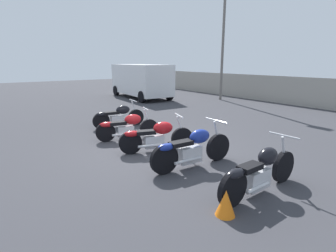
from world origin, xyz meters
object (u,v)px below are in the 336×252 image
at_px(motorcycle_slot_0, 118,116).
at_px(traffic_cone_near, 226,203).
at_px(motorcycle_slot_1, 127,127).
at_px(motorcycle_slot_4, 260,172).
at_px(light_pole_left, 224,25).
at_px(motorcycle_slot_3, 192,148).
at_px(motorcycle_slot_2, 156,136).
at_px(parked_van, 141,80).

xyz_separation_m(motorcycle_slot_0, traffic_cone_near, (6.37, -1.03, -0.21)).
relative_size(motorcycle_slot_1, motorcycle_slot_4, 0.88).
bearing_deg(light_pole_left, motorcycle_slot_0, -70.27).
bearing_deg(motorcycle_slot_3, motorcycle_slot_2, -173.20).
height_order(light_pole_left, motorcycle_slot_4, light_pole_left).
xyz_separation_m(motorcycle_slot_3, traffic_cone_near, (1.84, -0.83, -0.24)).
xyz_separation_m(motorcycle_slot_2, parked_van, (-9.93, 5.04, 0.80)).
xyz_separation_m(light_pole_left, motorcycle_slot_1, (4.70, -8.95, -4.12)).
bearing_deg(motorcycle_slot_0, motorcycle_slot_2, -0.61).
relative_size(motorcycle_slot_0, motorcycle_slot_1, 1.01).
distance_m(motorcycle_slot_0, motorcycle_slot_2, 3.15).
height_order(motorcycle_slot_2, parked_van, parked_van).
distance_m(motorcycle_slot_1, traffic_cone_near, 4.76).
relative_size(motorcycle_slot_1, traffic_cone_near, 4.52).
xyz_separation_m(motorcycle_slot_2, motorcycle_slot_3, (1.39, 0.10, 0.02)).
bearing_deg(motorcycle_slot_3, motorcycle_slot_0, -179.94).
bearing_deg(motorcycle_slot_0, light_pole_left, 114.65).
distance_m(light_pole_left, motorcycle_slot_0, 9.93).
bearing_deg(traffic_cone_near, motorcycle_slot_1, 172.96).
relative_size(motorcycle_slot_4, traffic_cone_near, 5.14).
bearing_deg(motorcycle_slot_1, motorcycle_slot_3, 18.51).
bearing_deg(motorcycle_slot_0, motorcycle_slot_3, 2.38).
distance_m(motorcycle_slot_4, parked_van, 13.87).
height_order(parked_van, traffic_cone_near, parked_van).
height_order(motorcycle_slot_3, traffic_cone_near, motorcycle_slot_3).
xyz_separation_m(motorcycle_slot_1, parked_van, (-8.45, 5.18, 0.81)).
bearing_deg(motorcycle_slot_4, light_pole_left, 135.04).
bearing_deg(motorcycle_slot_1, motorcycle_slot_2, 19.15).
distance_m(motorcycle_slot_1, parked_van, 9.94).
distance_m(motorcycle_slot_4, traffic_cone_near, 1.07).
distance_m(motorcycle_slot_1, motorcycle_slot_4, 4.59).
relative_size(motorcycle_slot_0, motorcycle_slot_3, 0.88).
bearing_deg(motorcycle_slot_1, parked_van, 162.11).
bearing_deg(motorcycle_slot_2, parked_van, 171.07).
bearing_deg(parked_van, light_pole_left, 137.53).
bearing_deg(motorcycle_slot_1, motorcycle_slot_4, 19.25).
bearing_deg(motorcycle_slot_2, traffic_cone_near, 5.29).
relative_size(motorcycle_slot_2, motorcycle_slot_4, 0.90).
relative_size(motorcycle_slot_3, traffic_cone_near, 5.16).
height_order(motorcycle_slot_1, motorcycle_slot_3, motorcycle_slot_3).
xyz_separation_m(motorcycle_slot_2, traffic_cone_near, (3.23, -0.73, -0.22)).
height_order(motorcycle_slot_3, parked_van, parked_van).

